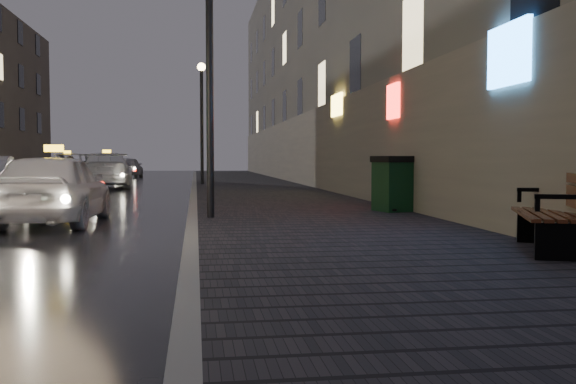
# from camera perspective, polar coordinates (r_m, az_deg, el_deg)

# --- Properties ---
(ground) EXTENTS (120.00, 120.00, 0.00)m
(ground) POSITION_cam_1_polar(r_m,az_deg,el_deg) (6.69, -21.87, -8.32)
(ground) COLOR black
(ground) RESTS_ON ground
(sidewalk) EXTENTS (4.60, 58.00, 0.15)m
(sidewalk) POSITION_cam_1_polar(r_m,az_deg,el_deg) (27.49, -3.33, 0.50)
(sidewalk) COLOR black
(sidewalk) RESTS_ON ground
(curb) EXTENTS (0.20, 58.00, 0.15)m
(curb) POSITION_cam_1_polar(r_m,az_deg,el_deg) (27.40, -8.34, 0.46)
(curb) COLOR slate
(curb) RESTS_ON ground
(building_near) EXTENTS (1.80, 50.00, 13.00)m
(building_near) POSITION_cam_1_polar(r_m,az_deg,el_deg) (32.27, 1.81, 12.33)
(building_near) COLOR #605B54
(building_near) RESTS_ON ground
(lamp_near) EXTENTS (0.36, 0.36, 5.28)m
(lamp_near) POSITION_cam_1_polar(r_m,az_deg,el_deg) (12.57, -6.99, 13.09)
(lamp_near) COLOR black
(lamp_near) RESTS_ON sidewalk
(lamp_far) EXTENTS (0.36, 0.36, 5.28)m
(lamp_far) POSITION_cam_1_polar(r_m,az_deg,el_deg) (28.45, -7.68, 7.44)
(lamp_far) COLOR black
(lamp_far) RESTS_ON sidewalk
(bench) EXTENTS (1.29, 2.00, 0.97)m
(bench) POSITION_cam_1_polar(r_m,az_deg,el_deg) (8.50, 22.60, -1.63)
(bench) COLOR black
(bench) RESTS_ON sidewalk
(trash_bin) EXTENTS (0.95, 0.95, 1.18)m
(trash_bin) POSITION_cam_1_polar(r_m,az_deg,el_deg) (13.95, 9.45, 0.78)
(trash_bin) COLOR black
(trash_bin) RESTS_ON sidewalk
(taxi_near) EXTENTS (1.79, 4.18, 1.41)m
(taxi_near) POSITION_cam_1_polar(r_m,az_deg,el_deg) (13.28, -20.03, 0.32)
(taxi_near) COLOR silver
(taxi_near) RESTS_ON ground
(taxi_mid) EXTENTS (2.58, 5.38, 1.51)m
(taxi_mid) POSITION_cam_1_polar(r_m,az_deg,el_deg) (28.94, -15.79, 1.87)
(taxi_mid) COLOR white
(taxi_mid) RESTS_ON ground
(taxi_far) EXTENTS (2.96, 5.73, 1.54)m
(taxi_far) POSITION_cam_1_polar(r_m,az_deg,el_deg) (35.97, -19.01, 2.05)
(taxi_far) COLOR silver
(taxi_far) RESTS_ON ground
(car_far) EXTENTS (1.77, 4.08, 1.37)m
(car_far) POSITION_cam_1_polar(r_m,az_deg,el_deg) (44.23, -14.01, 2.16)
(car_far) COLOR #A8A7B0
(car_far) RESTS_ON ground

